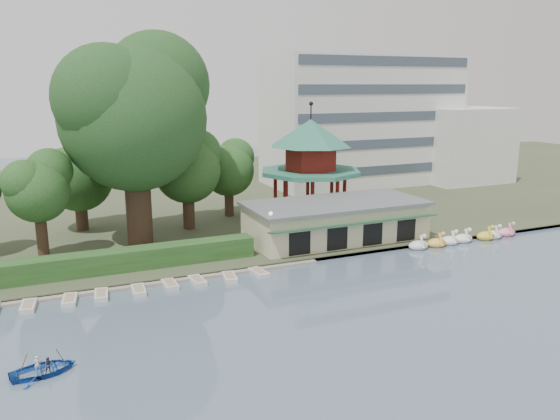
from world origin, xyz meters
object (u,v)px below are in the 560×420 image
dock (126,286)px  boathouse (336,220)px  big_tree (135,108)px  pavilion (310,158)px  rowboat_with_passengers (43,366)px

dock → boathouse: size_ratio=1.83×
dock → boathouse: boathouse is taller
boathouse → big_tree: size_ratio=0.89×
boathouse → pavilion: (2.00, 10.03, 5.11)m
dock → big_tree: size_ratio=1.62×
pavilion → dock: bearing=-148.3°
big_tree → rowboat_with_passengers: bearing=-112.2°
dock → rowboat_with_passengers: (-6.25, -12.13, 0.40)m
pavilion → big_tree: bearing=-169.7°
dock → big_tree: 17.95m
boathouse → big_tree: 22.94m
boathouse → dock: bearing=-167.8°
rowboat_with_passengers → pavilion: bearing=41.7°
pavilion → boathouse: bearing=-101.3°
big_tree → rowboat_with_passengers: big_tree is taller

